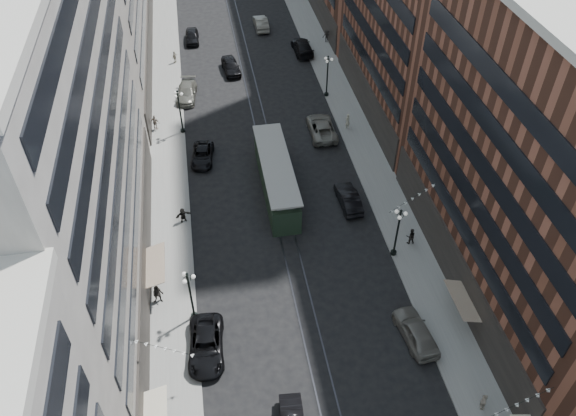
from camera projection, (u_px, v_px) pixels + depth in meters
ground at (255, 103)px, 70.88m from camera, size 220.00×220.00×0.00m
sidewalk_west at (166, 71)px, 76.69m from camera, size 4.00×180.00×0.15m
sidewalk_east at (323, 58)px, 79.46m from camera, size 4.00×180.00×0.15m
rail_west at (241, 65)px, 78.03m from camera, size 0.12×180.00×0.02m
rail_east at (251, 64)px, 78.20m from camera, size 0.12×180.00×0.02m
building_west_mid at (58, 157)px, 39.69m from camera, size 8.00×36.00×28.00m
building_east_mid at (531, 171)px, 41.70m from camera, size 8.00×30.00×24.00m
lamppost_sw_far at (190, 294)px, 44.44m from camera, size 1.03×1.14×5.52m
lamppost_sw_mid at (180, 110)px, 64.00m from camera, size 1.03×1.14×5.52m
lamppost_se_far at (397, 231)px, 49.65m from camera, size 1.03×1.14×5.52m
lamppost_se_mid at (327, 75)px, 69.94m from camera, size 1.03×1.14×5.52m
streetcar at (276, 178)px, 57.21m from camera, size 3.00×13.55×3.75m
car_2 at (206, 345)px, 43.64m from camera, size 3.11×6.03×1.63m
car_4 at (416, 331)px, 44.48m from camera, size 2.73×5.47×1.79m
pedestrian_2 at (158, 294)px, 46.94m from camera, size 0.96×0.57×1.93m
pedestrian_4 at (483, 402)px, 39.97m from camera, size 0.77×1.08×1.67m
car_7 at (202, 155)px, 61.73m from camera, size 2.94×5.21×1.37m
car_8 at (187, 92)px, 71.19m from camera, size 3.07×5.96×1.65m
car_9 at (192, 36)px, 82.75m from camera, size 2.09×4.86×1.63m
car_10 at (348, 199)px, 56.24m from camera, size 1.93×5.11×1.67m
car_11 at (322, 128)px, 65.34m from camera, size 2.98×6.31×1.74m
car_12 at (302, 47)px, 80.18m from camera, size 2.63×6.16×1.77m
car_13 at (231, 66)px, 76.04m from camera, size 2.63×5.36×1.76m
car_14 at (261, 23)px, 85.93m from camera, size 1.95×5.37×1.76m
pedestrian_5 at (183, 215)px, 54.29m from camera, size 1.55×0.88×1.61m
pedestrian_6 at (155, 122)px, 65.72m from camera, size 1.21×0.92×1.88m
pedestrian_7 at (411, 236)px, 52.08m from camera, size 0.90×0.56×1.75m
pedestrian_8 at (347, 121)px, 65.88m from camera, size 0.85×0.77×1.94m
pedestrian_9 at (327, 36)px, 82.29m from camera, size 1.27×0.87×1.82m
pedestrian_extra_0 at (175, 57)px, 77.74m from camera, size 0.95×1.05×1.67m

